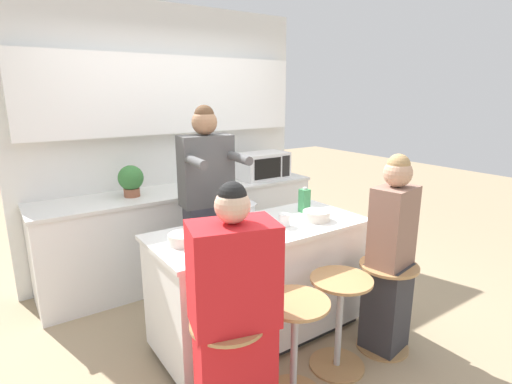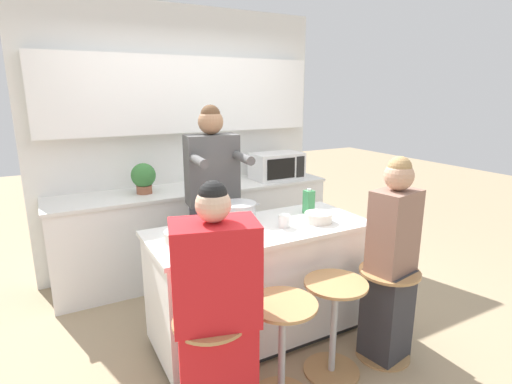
{
  "view_description": "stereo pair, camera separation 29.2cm",
  "coord_description": "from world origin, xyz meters",
  "views": [
    {
      "loc": [
        -1.61,
        -2.26,
        1.86
      ],
      "look_at": [
        0.0,
        0.07,
        1.14
      ],
      "focal_mm": 28.0,
      "sensor_mm": 36.0,
      "label": 1
    },
    {
      "loc": [
        -1.36,
        -2.41,
        1.86
      ],
      "look_at": [
        0.0,
        0.07,
        1.14
      ],
      "focal_mm": 28.0,
      "sensor_mm": 36.0,
      "label": 2
    }
  ],
  "objects": [
    {
      "name": "fruit_bowl",
      "position": [
        -0.62,
        0.01,
        0.93
      ],
      "size": [
        0.19,
        0.19,
        0.07
      ],
      "color": "silver",
      "rests_on": "kitchen_island"
    },
    {
      "name": "kitchen_island",
      "position": [
        0.0,
        0.0,
        0.45
      ],
      "size": [
        1.64,
        0.71,
        0.89
      ],
      "color": "black",
      "rests_on": "ground_plane"
    },
    {
      "name": "coffee_cup_near",
      "position": [
        -0.42,
        0.07,
        0.94
      ],
      "size": [
        0.1,
        0.07,
        0.09
      ],
      "color": "white",
      "rests_on": "kitchen_island"
    },
    {
      "name": "juice_carton",
      "position": [
        0.51,
        0.11,
        0.99
      ],
      "size": [
        0.07,
        0.07,
        0.21
      ],
      "color": "#38844C",
      "rests_on": "kitchen_island"
    },
    {
      "name": "potted_plant",
      "position": [
        -0.52,
        1.35,
        1.07
      ],
      "size": [
        0.23,
        0.23,
        0.29
      ],
      "color": "#93563D",
      "rests_on": "back_counter"
    },
    {
      "name": "bar_stool_leftmost",
      "position": [
        -0.66,
        -0.62,
        0.39
      ],
      "size": [
        0.41,
        0.41,
        0.67
      ],
      "color": "tan",
      "rests_on": "ground_plane"
    },
    {
      "name": "banana_bunch",
      "position": [
        -0.23,
        -0.18,
        0.92
      ],
      "size": [
        0.17,
        0.12,
        0.05
      ],
      "color": "yellow",
      "rests_on": "kitchen_island"
    },
    {
      "name": "person_seated_near",
      "position": [
        0.67,
        -0.64,
        0.68
      ],
      "size": [
        0.35,
        0.31,
        1.46
      ],
      "rotation": [
        0.0,
        0.0,
        0.18
      ],
      "color": "#333338",
      "rests_on": "ground_plane"
    },
    {
      "name": "back_counter",
      "position": [
        0.0,
        1.35,
        0.46
      ],
      "size": [
        2.84,
        0.62,
        0.91
      ],
      "color": "white",
      "rests_on": "ground_plane"
    },
    {
      "name": "mixing_bowl_steel",
      "position": [
        0.44,
        -0.11,
        0.93
      ],
      "size": [
        0.21,
        0.21,
        0.07
      ],
      "color": "silver",
      "rests_on": "kitchen_island"
    },
    {
      "name": "bar_stool_rightmost",
      "position": [
        0.66,
        -0.64,
        0.39
      ],
      "size": [
        0.41,
        0.41,
        0.67
      ],
      "color": "tan",
      "rests_on": "ground_plane"
    },
    {
      "name": "person_cooking",
      "position": [
        -0.1,
        0.65,
        0.88
      ],
      "size": [
        0.48,
        0.59,
        1.76
      ],
      "rotation": [
        0.0,
        0.0,
        -0.1
      ],
      "color": "#383842",
      "rests_on": "ground_plane"
    },
    {
      "name": "wall_back",
      "position": [
        0.0,
        1.65,
        1.54
      ],
      "size": [
        3.06,
        0.22,
        2.7
      ],
      "color": "silver",
      "rests_on": "ground_plane"
    },
    {
      "name": "ground_plane",
      "position": [
        0.0,
        0.0,
        0.0
      ],
      "size": [
        16.0,
        16.0,
        0.0
      ],
      "primitive_type": "plane",
      "color": "tan"
    },
    {
      "name": "microwave",
      "position": [
        0.94,
        1.31,
        1.06
      ],
      "size": [
        0.55,
        0.35,
        0.29
      ],
      "color": "white",
      "rests_on": "back_counter"
    },
    {
      "name": "coffee_cup_far",
      "position": [
        0.15,
        -0.08,
        0.94
      ],
      "size": [
        0.12,
        0.08,
        0.09
      ],
      "color": "white",
      "rests_on": "kitchen_island"
    },
    {
      "name": "bar_stool_center_left",
      "position": [
        -0.22,
        -0.65,
        0.39
      ],
      "size": [
        0.41,
        0.41,
        0.67
      ],
      "color": "tan",
      "rests_on": "ground_plane"
    },
    {
      "name": "cooking_pot",
      "position": [
        -0.08,
        0.19,
        0.97
      ],
      "size": [
        0.35,
        0.27,
        0.15
      ],
      "color": "#B7BABC",
      "rests_on": "kitchen_island"
    },
    {
      "name": "person_wrapped_blanket",
      "position": [
        -0.63,
        -0.64,
        0.68
      ],
      "size": [
        0.51,
        0.39,
        1.44
      ],
      "rotation": [
        0.0,
        0.0,
        -0.27
      ],
      "color": "red",
      "rests_on": "ground_plane"
    },
    {
      "name": "bar_stool_center_right",
      "position": [
        0.22,
        -0.6,
        0.39
      ],
      "size": [
        0.41,
        0.41,
        0.67
      ],
      "color": "tan",
      "rests_on": "ground_plane"
    }
  ]
}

